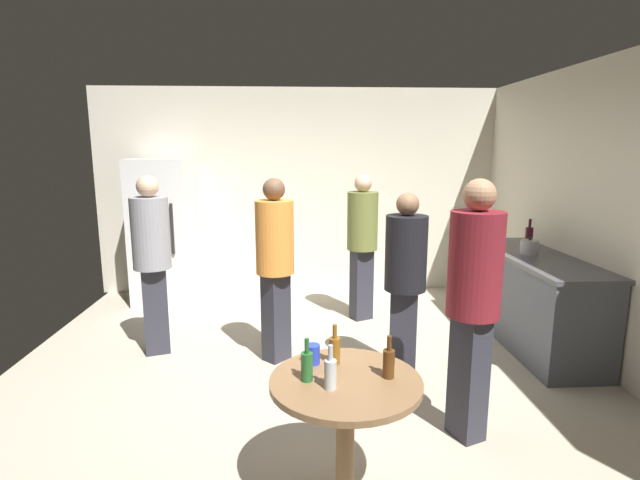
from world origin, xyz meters
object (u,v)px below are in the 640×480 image
Objects in this scene: wine_bottle_on_counter at (529,237)px; plastic_cup_blue at (313,354)px; person_in_black_shirt at (405,273)px; beer_bottle_brown at (389,362)px; beer_bottle_clear at (330,373)px; beer_bottle_green at (307,365)px; person_in_maroon_shirt at (474,291)px; person_in_orange_shirt at (275,256)px; kettle at (530,247)px; person_in_olive_shirt at (362,236)px; refrigerator at (162,232)px; beer_bottle_amber at (335,349)px; person_in_gray_shirt at (152,252)px; foreground_table at (346,398)px.

plastic_cup_blue is at bearing -135.93° from wine_bottle_on_counter.
person_in_black_shirt is at bearing -146.87° from wine_bottle_on_counter.
beer_bottle_brown is 1.00× the size of beer_bottle_clear.
person_in_maroon_shirt is (1.09, 0.59, 0.20)m from beer_bottle_green.
person_in_orange_shirt is (-0.24, 1.88, 0.16)m from beer_bottle_green.
person_in_olive_shirt is (-1.54, 0.75, -0.01)m from kettle.
refrigerator is 5.81× the size of wine_bottle_on_counter.
beer_bottle_amber is at bearing -134.28° from wine_bottle_on_counter.
beer_bottle_amber is 0.15× the size of person_in_black_shirt.
person_in_gray_shirt is 1.01× the size of person_in_orange_shirt.
refrigerator is at bearing 158.83° from kettle.
person_in_black_shirt is (0.73, 1.55, 0.10)m from beer_bottle_clear.
kettle is 2.22× the size of plastic_cup_blue.
person_in_olive_shirt is at bearing 84.78° from beer_bottle_brown.
person_in_maroon_shirt is (-1.15, -1.58, 0.05)m from kettle.
person_in_olive_shirt reaches higher than foreground_table.
person_in_maroon_shirt is 2.36m from person_in_olive_shirt.
refrigerator is 2.53m from person_in_olive_shirt.
person_in_gray_shirt is (-1.58, 2.09, 0.36)m from foreground_table.
beer_bottle_green is 0.20m from plastic_cup_blue.
refrigerator is at bearing 172.27° from person_in_orange_shirt.
person_in_black_shirt is (0.81, 1.26, 0.13)m from plastic_cup_blue.
beer_bottle_brown is at bearing 1.51° from beer_bottle_green.
beer_bottle_brown is 0.15× the size of person_in_black_shirt.
beer_bottle_amber is (-0.04, 0.19, 0.19)m from foreground_table.
plastic_cup_blue is (0.04, 0.20, -0.03)m from beer_bottle_green.
beer_bottle_brown is at bearing 19.45° from person_in_maroon_shirt.
person_in_orange_shirt is at bearing 103.13° from beer_bottle_amber.
wine_bottle_on_counter is 3.16m from beer_bottle_amber.
person_in_black_shirt is at bearing 61.61° from beer_bottle_amber.
refrigerator is 16.36× the size of plastic_cup_blue.
beer_bottle_green is at bearing -179.35° from foreground_table.
person_in_black_shirt is (-1.52, -0.99, -0.10)m from wine_bottle_on_counter.
kettle is at bearing 46.84° from foreground_table.
beer_bottle_amber is 0.25m from beer_bottle_green.
beer_bottle_green is 1.25m from person_in_maroon_shirt.
person_in_orange_shirt is at bearing 99.21° from plastic_cup_blue.
wine_bottle_on_counter reaches higher than plastic_cup_blue.
person_in_gray_shirt reaches higher than wine_bottle_on_counter.
beer_bottle_green is at bearing -133.96° from wine_bottle_on_counter.
person_in_orange_shirt is at bearing -167.67° from wine_bottle_on_counter.
person_in_maroon_shirt is (0.93, 0.40, 0.20)m from beer_bottle_amber.
refrigerator reaches higher than person_in_olive_shirt.
beer_bottle_clear is at bearing -9.98° from person_in_black_shirt.
beer_bottle_amber is at bearing 1.51° from person_in_maroon_shirt.
beer_bottle_brown is 0.13× the size of person_in_maroon_shirt.
beer_bottle_green is (-0.16, -0.19, 0.00)m from beer_bottle_amber.
wine_bottle_on_counter reaches higher than beer_bottle_green.
kettle is at bearing 40.14° from person_in_olive_shirt.
person_in_gray_shirt reaches higher than plastic_cup_blue.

